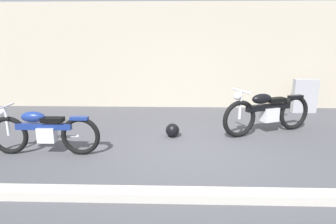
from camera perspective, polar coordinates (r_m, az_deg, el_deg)
ground_plane at (r=5.29m, az=5.51°, el=-7.97°), size 40.00×40.00×0.00m
building_wall at (r=8.68m, az=4.15°, el=11.01°), size 18.00×0.30×3.04m
curb_strip at (r=3.84m, az=7.08°, el=-16.09°), size 18.00×0.24×0.12m
stone_marker at (r=8.88m, az=25.49°, el=2.90°), size 0.66×0.22×0.94m
helmet at (r=6.03m, az=0.89°, el=-3.64°), size 0.29×0.29×0.29m
motorcycle_black at (r=6.54m, az=19.11°, el=0.06°), size 2.10×1.06×1.00m
motorcycle_blue at (r=5.51m, az=-23.52°, el=-3.52°), size 1.97×0.55×0.88m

